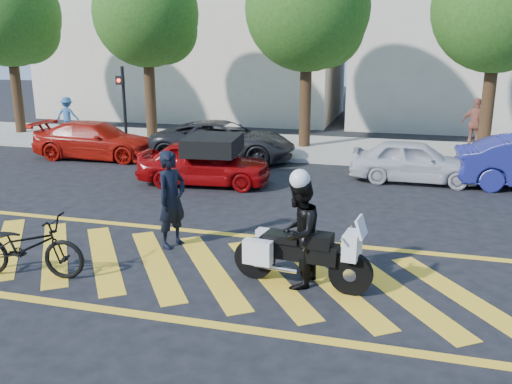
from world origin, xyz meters
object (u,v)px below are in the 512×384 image
(officer_bike, at_px, (172,199))
(bicycle, at_px, (26,247))
(parked_left, at_px, (96,140))
(officer_moto, at_px, (299,233))
(red_convertible, at_px, (204,163))
(parked_mid_left, at_px, (224,141))
(parked_mid_right, at_px, (414,161))
(police_motorcycle, at_px, (299,253))

(officer_bike, bearing_deg, bicycle, 157.64)
(parked_left, bearing_deg, officer_moto, -136.52)
(red_convertible, xyz_separation_m, parked_left, (-5.10, 2.53, -0.00))
(parked_left, xyz_separation_m, parked_mid_left, (4.54, 0.85, 0.04))
(bicycle, bearing_deg, officer_bike, -50.67)
(officer_bike, relative_size, parked_left, 0.44)
(bicycle, relative_size, red_convertible, 0.55)
(bicycle, height_order, officer_moto, officer_moto)
(parked_left, bearing_deg, parked_mid_left, -82.58)
(officer_bike, height_order, bicycle, officer_bike)
(officer_bike, xyz_separation_m, bicycle, (-1.87, -2.09, -0.43))
(bicycle, xyz_separation_m, officer_moto, (4.69, 0.93, 0.38))
(officer_bike, distance_m, red_convertible, 5.01)
(bicycle, xyz_separation_m, parked_left, (-4.38, 9.49, 0.10))
(parked_mid_left, distance_m, parked_mid_right, 6.61)
(bicycle, distance_m, parked_mid_right, 11.12)
(parked_left, distance_m, parked_mid_right, 11.02)
(officer_bike, height_order, red_convertible, officer_bike)
(parked_mid_left, bearing_deg, bicycle, 175.49)
(officer_moto, relative_size, parked_mid_left, 0.37)
(bicycle, height_order, police_motorcycle, bicycle)
(parked_left, height_order, parked_mid_right, parked_left)
(officer_bike, distance_m, parked_mid_right, 8.34)
(bicycle, distance_m, parked_mid_left, 10.34)
(officer_moto, bearing_deg, bicycle, -71.34)
(police_motorcycle, relative_size, officer_moto, 1.29)
(officer_bike, relative_size, red_convertible, 0.51)
(officer_bike, xyz_separation_m, parked_mid_right, (4.75, 6.85, -0.35))
(parked_left, bearing_deg, police_motorcycle, -136.45)
(police_motorcycle, xyz_separation_m, parked_left, (-9.09, 8.55, 0.07))
(red_convertible, bearing_deg, bicycle, 168.19)
(officer_moto, xyz_separation_m, parked_mid_left, (-4.53, 9.41, -0.24))
(officer_bike, relative_size, parked_mid_right, 0.53)
(officer_bike, bearing_deg, red_convertible, 32.81)
(police_motorcycle, height_order, parked_mid_left, parked_mid_left)
(parked_left, bearing_deg, red_convertible, -119.54)
(police_motorcycle, distance_m, officer_moto, 0.36)
(parked_left, bearing_deg, parked_mid_right, -96.04)
(bicycle, xyz_separation_m, police_motorcycle, (4.71, 0.93, 0.02))
(officer_moto, height_order, parked_mid_right, officer_moto)
(bicycle, bearing_deg, police_motorcycle, -87.61)
(bicycle, bearing_deg, red_convertible, -14.73)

